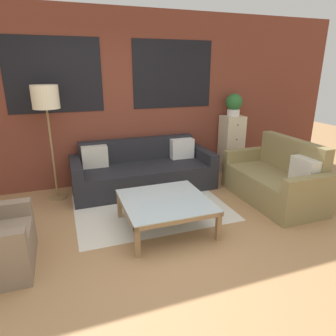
# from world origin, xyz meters

# --- Properties ---
(ground_plane) EXTENTS (16.00, 16.00, 0.00)m
(ground_plane) POSITION_xyz_m (0.00, 0.00, 0.00)
(ground_plane) COLOR #AD7F51
(wall_back_brick) EXTENTS (8.40, 0.09, 2.80)m
(wall_back_brick) POSITION_xyz_m (0.00, 2.44, 1.41)
(wall_back_brick) COLOR brown
(wall_back_brick) RESTS_ON ground_plane
(rug) EXTENTS (2.12, 1.60, 0.00)m
(rug) POSITION_xyz_m (0.17, 1.19, 0.00)
(rug) COLOR silver
(rug) RESTS_ON ground_plane
(couch_dark) EXTENTS (2.28, 0.88, 0.78)m
(couch_dark) POSITION_xyz_m (0.27, 1.95, 0.28)
(couch_dark) COLOR #232328
(couch_dark) RESTS_ON ground_plane
(settee_vintage) EXTENTS (0.80, 1.56, 0.92)m
(settee_vintage) POSITION_xyz_m (2.00, 0.81, 0.31)
(settee_vintage) COLOR olive
(settee_vintage) RESTS_ON ground_plane
(coffee_table) EXTENTS (1.03, 1.03, 0.38)m
(coffee_table) POSITION_xyz_m (0.17, 0.57, 0.34)
(coffee_table) COLOR silver
(coffee_table) RESTS_ON ground_plane
(floor_lamp) EXTENTS (0.37, 0.37, 1.69)m
(floor_lamp) POSITION_xyz_m (-1.10, 2.00, 1.46)
(floor_lamp) COLOR olive
(floor_lamp) RESTS_ON ground_plane
(drawer_cabinet) EXTENTS (0.38, 0.36, 1.07)m
(drawer_cabinet) POSITION_xyz_m (2.05, 2.19, 0.54)
(drawer_cabinet) COLOR beige
(drawer_cabinet) RESTS_ON ground_plane
(potted_plant) EXTENTS (0.30, 0.30, 0.40)m
(potted_plant) POSITION_xyz_m (2.05, 2.19, 1.29)
(potted_plant) COLOR silver
(potted_plant) RESTS_ON drawer_cabinet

